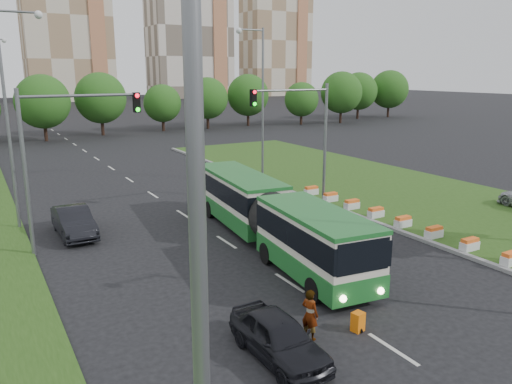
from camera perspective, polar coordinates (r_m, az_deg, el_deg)
ground at (r=23.23m, az=10.11°, el=-8.68°), size 360.00×360.00×0.00m
grass_median at (r=37.38m, az=17.63°, el=-0.45°), size 14.00×60.00×0.15m
median_kerb at (r=32.70m, az=9.32°, el=-1.90°), size 0.30×60.00×0.18m
lane_markings at (r=38.96m, az=-12.64°, el=0.31°), size 0.20×100.00×0.01m
flower_planters at (r=28.82m, az=18.02°, el=-3.78°), size 1.10×20.30×0.60m
traffic_mast_median at (r=32.54m, az=5.69°, el=7.57°), size 5.76×0.32×8.00m
traffic_mast_left at (r=25.82m, az=-21.56°, el=5.14°), size 5.76×0.32×8.00m
street_lamps at (r=28.68m, az=-7.18°, el=8.04°), size 36.00×60.00×12.00m
tree_line at (r=75.39m, az=-11.40°, el=10.09°), size 120.00×8.00×9.00m
apartment_tower_ceast at (r=169.64m, az=-20.96°, el=18.22°), size 25.00×15.00×50.00m
apartment_tower_east at (r=180.70m, az=-7.68°, el=18.13°), size 27.00×15.00×47.00m
midrise_east at (r=196.51m, az=2.26°, el=16.84°), size 24.00×14.00×40.00m
articulated_bus at (r=25.32m, az=1.31°, el=-2.69°), size 2.52×16.14×2.66m
car_left_near at (r=16.11m, az=2.62°, el=-16.24°), size 1.71×4.16×1.41m
car_left_far at (r=28.90m, az=-20.10°, el=-3.20°), size 1.74×4.80×1.57m
pedestrian at (r=17.12m, az=6.19°, el=-13.73°), size 0.60×0.74×1.76m
shopping_trolley at (r=18.06m, az=11.57°, el=-14.34°), size 0.40×0.42×0.69m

